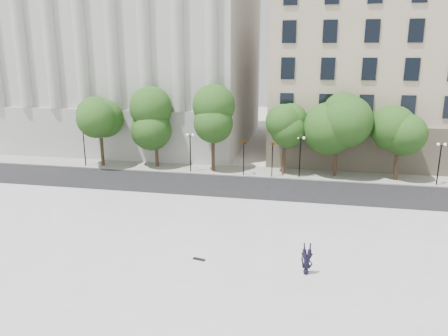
{
  "coord_description": "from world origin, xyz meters",
  "views": [
    {
      "loc": [
        6.5,
        -20.3,
        12.45
      ],
      "look_at": [
        0.48,
        10.0,
        4.14
      ],
      "focal_mm": 35.0,
      "sensor_mm": 36.0,
      "label": 1
    }
  ],
  "objects_px": {
    "person_lying": "(306,270)",
    "skateboard": "(199,259)",
    "traffic_light_west": "(244,141)",
    "traffic_light_east": "(273,143)"
  },
  "relations": [
    {
      "from": "traffic_light_west",
      "to": "person_lying",
      "type": "xyz_separation_m",
      "value": [
        6.64,
        -20.23,
        -3.0
      ]
    },
    {
      "from": "skateboard",
      "to": "traffic_light_east",
      "type": "bearing_deg",
      "value": 95.09
    },
    {
      "from": "traffic_light_west",
      "to": "traffic_light_east",
      "type": "bearing_deg",
      "value": -0.0
    },
    {
      "from": "traffic_light_east",
      "to": "person_lying",
      "type": "xyz_separation_m",
      "value": [
        3.74,
        -20.23,
        -2.9
      ]
    },
    {
      "from": "traffic_light_west",
      "to": "skateboard",
      "type": "relative_size",
      "value": 5.62
    },
    {
      "from": "person_lying",
      "to": "skateboard",
      "type": "distance_m",
      "value": 6.29
    },
    {
      "from": "traffic_light_west",
      "to": "skateboard",
      "type": "height_order",
      "value": "traffic_light_west"
    },
    {
      "from": "traffic_light_west",
      "to": "skateboard",
      "type": "bearing_deg",
      "value": -88.9
    },
    {
      "from": "traffic_light_east",
      "to": "person_lying",
      "type": "distance_m",
      "value": 20.77
    },
    {
      "from": "traffic_light_west",
      "to": "traffic_light_east",
      "type": "relative_size",
      "value": 1.02
    }
  ]
}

